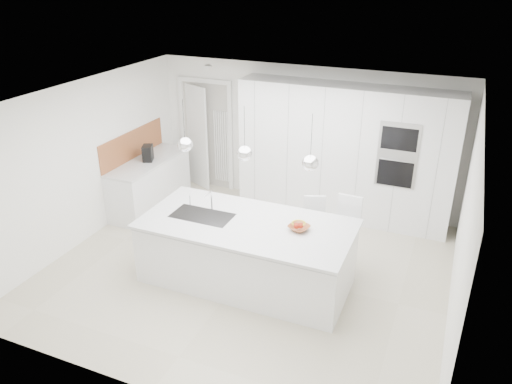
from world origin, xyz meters
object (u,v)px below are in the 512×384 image
at_px(espresso_machine, 148,153).
at_px(bar_stool_left, 311,231).
at_px(island_base, 246,255).
at_px(fruit_bowl, 299,228).
at_px(bar_stool_right, 345,236).

height_order(espresso_machine, bar_stool_left, espresso_machine).
bearing_deg(island_base, espresso_machine, 149.42).
distance_m(island_base, fruit_bowl, 0.87).
relative_size(espresso_machine, bar_stool_left, 0.27).
relative_size(bar_stool_left, bar_stool_right, 0.90).
bearing_deg(island_base, bar_stool_left, 52.65).
bearing_deg(espresso_machine, bar_stool_left, -36.03).
distance_m(espresso_machine, bar_stool_left, 3.30).
xyz_separation_m(espresso_machine, bar_stool_right, (3.70, -0.67, -0.48)).
bearing_deg(espresso_machine, island_base, -55.41).
bearing_deg(bar_stool_right, fruit_bowl, -120.65).
height_order(fruit_bowl, bar_stool_right, bar_stool_right).
relative_size(espresso_machine, bar_stool_right, 0.25).
bearing_deg(island_base, fruit_bowl, 10.17).
relative_size(island_base, bar_stool_right, 2.53).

